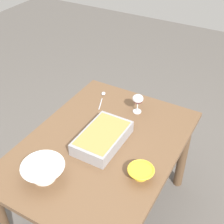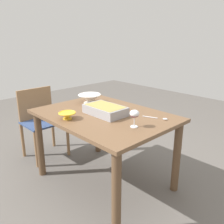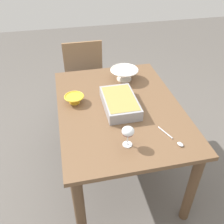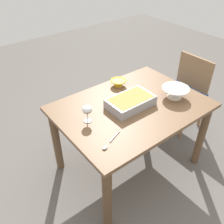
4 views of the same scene
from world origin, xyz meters
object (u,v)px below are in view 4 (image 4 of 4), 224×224
at_px(chair, 186,88).
at_px(serving_spoon, 108,144).
at_px(wine_glass, 87,110).
at_px(small_bowl, 118,82).
at_px(casserole_dish, 131,102).
at_px(dining_table, 131,116).
at_px(mixing_bowl, 175,92).

bearing_deg(chair, serving_spoon, 15.94).
relative_size(wine_glass, serving_spoon, 0.66).
bearing_deg(small_bowl, wine_glass, 27.53).
distance_m(casserole_dish, serving_spoon, 0.50).
distance_m(wine_glass, serving_spoon, 0.32).
distance_m(dining_table, chair, 1.00).
bearing_deg(chair, mixing_bowl, 25.74).
height_order(dining_table, chair, chair).
relative_size(chair, serving_spoon, 3.77).
xyz_separation_m(dining_table, serving_spoon, (0.45, 0.26, 0.12)).
bearing_deg(small_bowl, mixing_bowl, 119.97).
height_order(casserole_dish, small_bowl, casserole_dish).
relative_size(chair, mixing_bowl, 3.36).
bearing_deg(casserole_dish, mixing_bowl, 161.48).
distance_m(mixing_bowl, small_bowl, 0.53).
height_order(dining_table, casserole_dish, casserole_dish).
distance_m(casserole_dish, small_bowl, 0.35).
height_order(dining_table, serving_spoon, serving_spoon).
relative_size(wine_glass, mixing_bowl, 0.59).
relative_size(dining_table, mixing_bowl, 5.16).
height_order(dining_table, wine_glass, wine_glass).
bearing_deg(mixing_bowl, chair, -154.26).
xyz_separation_m(chair, small_bowl, (0.86, -0.18, 0.30)).
xyz_separation_m(dining_table, small_bowl, (-0.12, -0.33, 0.15)).
relative_size(casserole_dish, mixing_bowl, 1.60).
distance_m(small_bowl, serving_spoon, 0.81).
relative_size(casserole_dish, serving_spoon, 1.79).
xyz_separation_m(mixing_bowl, small_bowl, (0.27, -0.46, -0.02)).
bearing_deg(small_bowl, chair, 168.40).
bearing_deg(chair, dining_table, 8.66).
bearing_deg(chair, wine_glass, 4.13).
bearing_deg(mixing_bowl, wine_glass, -13.07).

